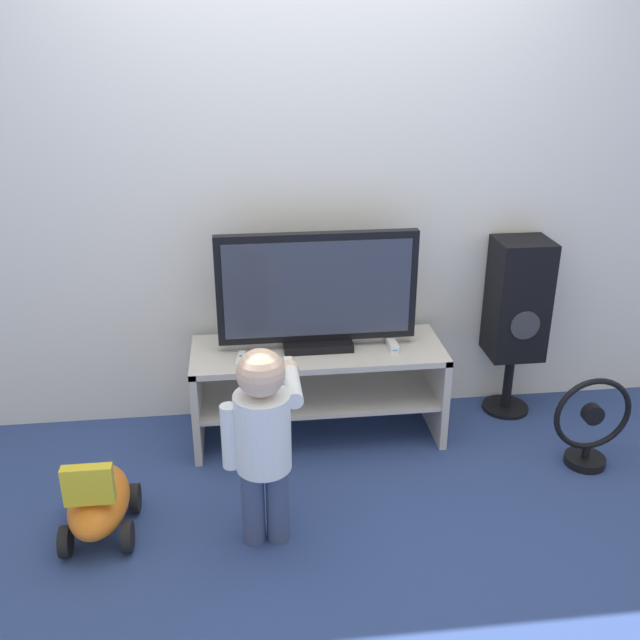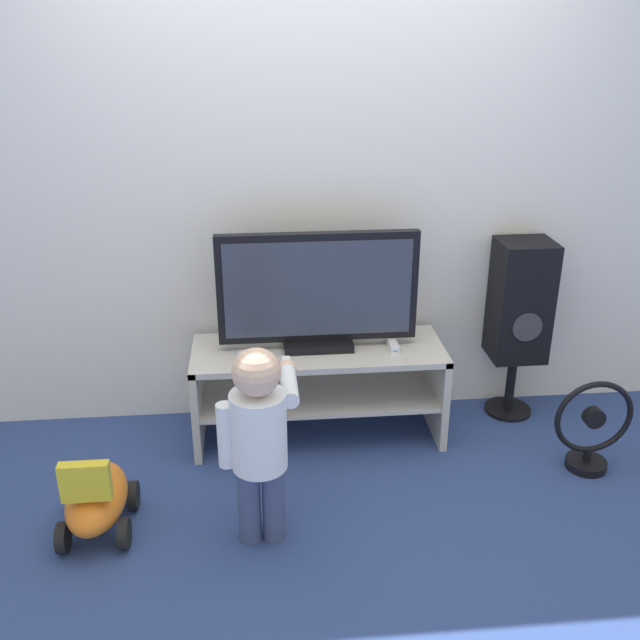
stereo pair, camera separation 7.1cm
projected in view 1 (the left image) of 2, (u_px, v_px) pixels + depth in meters
ground_plane at (323, 458)px, 3.50m from camera, size 16.00×16.00×0.00m
wall_back at (310, 172)px, 3.48m from camera, size 10.00×0.06×2.60m
tv_stand at (318, 377)px, 3.58m from camera, size 1.25×0.45×0.49m
television at (317, 293)px, 3.42m from camera, size 0.97×0.20×0.58m
game_console at (391, 343)px, 3.53m from camera, size 0.04×0.18×0.04m
remote_primary at (241, 358)px, 3.39m from camera, size 0.05×0.13×0.03m
child at (263, 431)px, 2.78m from camera, size 0.33×0.49×0.87m
speaker_tower at (517, 303)px, 3.70m from camera, size 0.28×0.26×0.97m
floor_fan at (591, 426)px, 3.38m from camera, size 0.38×0.19×0.47m
ride_on_toy at (99, 502)px, 2.94m from camera, size 0.28×0.46×0.41m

